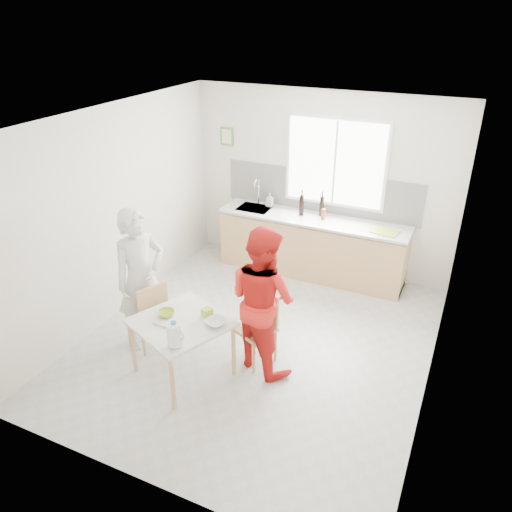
# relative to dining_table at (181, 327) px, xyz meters

# --- Properties ---
(ground) EXTENTS (4.50, 4.50, 0.00)m
(ground) POSITION_rel_dining_table_xyz_m (0.51, 0.87, -0.62)
(ground) COLOR #B7B7B2
(ground) RESTS_ON ground
(room_shell) EXTENTS (4.50, 4.50, 4.50)m
(room_shell) POSITION_rel_dining_table_xyz_m (0.51, 0.87, 1.02)
(room_shell) COLOR silver
(room_shell) RESTS_ON ground
(window) EXTENTS (1.50, 0.06, 1.30)m
(window) POSITION_rel_dining_table_xyz_m (0.71, 3.10, 1.08)
(window) COLOR white
(window) RESTS_ON room_shell
(backsplash) EXTENTS (3.00, 0.02, 0.65)m
(backsplash) POSITION_rel_dining_table_xyz_m (0.51, 3.11, 0.60)
(backsplash) COLOR white
(backsplash) RESTS_ON room_shell
(picture_frame) EXTENTS (0.22, 0.03, 0.28)m
(picture_frame) POSITION_rel_dining_table_xyz_m (-1.04, 3.10, 1.28)
(picture_frame) COLOR #548F41
(picture_frame) RESTS_ON room_shell
(kitchen_counter) EXTENTS (2.84, 0.64, 1.37)m
(kitchen_counter) POSITION_rel_dining_table_xyz_m (0.51, 2.82, -0.20)
(kitchen_counter) COLOR tan
(kitchen_counter) RESTS_ON ground
(dining_table) EXTENTS (1.18, 1.18, 0.69)m
(dining_table) POSITION_rel_dining_table_xyz_m (0.00, 0.00, 0.00)
(dining_table) COLOR silver
(dining_table) RESTS_ON ground
(chair_left) EXTENTS (0.53, 0.53, 0.88)m
(chair_left) POSITION_rel_dining_table_xyz_m (-0.63, 0.27, -0.14)
(chair_left) COLOR tan
(chair_left) RESTS_ON ground
(chair_far) EXTENTS (0.52, 0.52, 0.86)m
(chair_far) POSITION_rel_dining_table_xyz_m (0.65, 0.61, -0.15)
(chair_far) COLOR tan
(chair_far) RESTS_ON ground
(person_white) EXTENTS (0.64, 0.75, 1.75)m
(person_white) POSITION_rel_dining_table_xyz_m (-0.73, 0.32, 0.25)
(person_white) COLOR silver
(person_white) RESTS_ON ground
(person_red) EXTENTS (1.02, 0.93, 1.72)m
(person_red) POSITION_rel_dining_table_xyz_m (0.72, 0.53, 0.24)
(person_red) COLOR red
(person_red) RESTS_ON ground
(bowl_green) EXTENTS (0.24, 0.24, 0.06)m
(bowl_green) POSITION_rel_dining_table_xyz_m (-0.20, 0.03, 0.10)
(bowl_green) COLOR #A2C52D
(bowl_green) RESTS_ON dining_table
(bowl_white) EXTENTS (0.29, 0.29, 0.05)m
(bowl_white) POSITION_rel_dining_table_xyz_m (0.37, 0.11, 0.10)
(bowl_white) COLOR silver
(bowl_white) RESTS_ON dining_table
(milk_jug) EXTENTS (0.21, 0.15, 0.27)m
(milk_jug) POSITION_rel_dining_table_xyz_m (0.19, -0.38, 0.22)
(milk_jug) COLOR white
(milk_jug) RESTS_ON dining_table
(green_box) EXTENTS (0.13, 0.13, 0.09)m
(green_box) POSITION_rel_dining_table_xyz_m (0.20, 0.22, 0.12)
(green_box) COLOR #97BD2B
(green_box) RESTS_ON dining_table
(spoon) EXTENTS (0.16, 0.02, 0.01)m
(spoon) POSITION_rel_dining_table_xyz_m (-0.16, -0.17, 0.08)
(spoon) COLOR #A5A5AA
(spoon) RESTS_ON dining_table
(cutting_board) EXTENTS (0.39, 0.31, 0.01)m
(cutting_board) POSITION_rel_dining_table_xyz_m (1.58, 2.74, 0.30)
(cutting_board) COLOR #94BB2B
(cutting_board) RESTS_ON kitchen_counter
(wine_bottle_a) EXTENTS (0.07, 0.07, 0.32)m
(wine_bottle_a) POSITION_rel_dining_table_xyz_m (0.32, 2.85, 0.46)
(wine_bottle_a) COLOR black
(wine_bottle_a) RESTS_ON kitchen_counter
(wine_bottle_b) EXTENTS (0.07, 0.07, 0.30)m
(wine_bottle_b) POSITION_rel_dining_table_xyz_m (0.59, 2.96, 0.45)
(wine_bottle_b) COLOR black
(wine_bottle_b) RESTS_ON kitchen_counter
(jar_amber) EXTENTS (0.06, 0.06, 0.16)m
(jar_amber) POSITION_rel_dining_table_xyz_m (0.66, 2.83, 0.38)
(jar_amber) COLOR brown
(jar_amber) RESTS_ON kitchen_counter
(soap_bottle) EXTENTS (0.10, 0.10, 0.21)m
(soap_bottle) POSITION_rel_dining_table_xyz_m (-0.25, 2.99, 0.40)
(soap_bottle) COLOR #999999
(soap_bottle) RESTS_ON kitchen_counter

